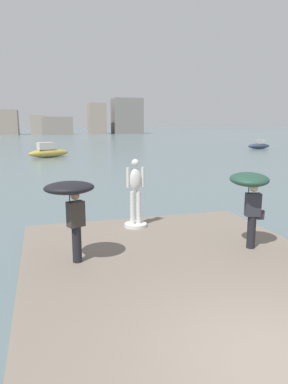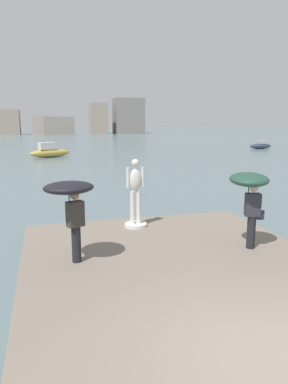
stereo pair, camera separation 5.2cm
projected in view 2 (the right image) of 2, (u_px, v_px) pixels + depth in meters
ground_plane at (69, 153)px, 42.79m from camera, size 400.00×400.00×0.00m
pier at (199, 294)px, 7.27m from camera, size 7.25×10.79×0.40m
statue_white_figure at (136, 197)px, 11.12m from camera, size 0.72×0.72×2.17m
onlooker_left at (70, 196)px, 8.10m from camera, size 1.51×1.52×1.96m
onlooker_right at (250, 189)px, 9.09m from camera, size 1.25×1.27×2.04m
boat_near at (261, 145)px, 50.11m from camera, size 3.32×1.30×1.22m
boat_far at (49, 152)px, 37.71m from camera, size 4.53×2.64×1.60m
distant_skyline at (71, 120)px, 112.33m from camera, size 62.77×11.10×11.53m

